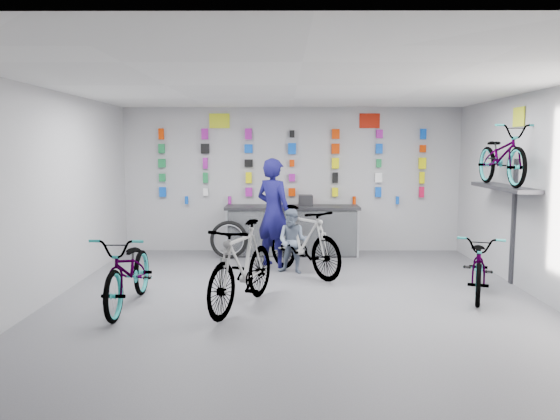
{
  "coord_description": "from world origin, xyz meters",
  "views": [
    {
      "loc": [
        -0.19,
        -7.4,
        2.18
      ],
      "look_at": [
        -0.24,
        1.4,
        1.16
      ],
      "focal_mm": 35.0,
      "sensor_mm": 36.0,
      "label": 1
    }
  ],
  "objects_px": {
    "bike_service": "(304,241)",
    "bike_center": "(242,266)",
    "bike_left": "(129,270)",
    "customer": "(293,241)",
    "counter": "(292,231)",
    "clerk": "(274,213)",
    "bike_right": "(480,264)"
  },
  "relations": [
    {
      "from": "bike_left",
      "to": "bike_service",
      "type": "height_order",
      "value": "bike_service"
    },
    {
      "from": "bike_center",
      "to": "bike_right",
      "type": "distance_m",
      "value": 3.49
    },
    {
      "from": "counter",
      "to": "clerk",
      "type": "bearing_deg",
      "value": -108.6
    },
    {
      "from": "bike_center",
      "to": "bike_service",
      "type": "distance_m",
      "value": 2.18
    },
    {
      "from": "clerk",
      "to": "customer",
      "type": "height_order",
      "value": "clerk"
    },
    {
      "from": "bike_right",
      "to": "counter",
      "type": "bearing_deg",
      "value": 150.43
    },
    {
      "from": "bike_service",
      "to": "clerk",
      "type": "distance_m",
      "value": 0.95
    },
    {
      "from": "counter",
      "to": "bike_left",
      "type": "xyz_separation_m",
      "value": [
        -2.28,
        -3.68,
        0.03
      ]
    },
    {
      "from": "bike_right",
      "to": "customer",
      "type": "relative_size",
      "value": 1.61
    },
    {
      "from": "counter",
      "to": "clerk",
      "type": "height_order",
      "value": "clerk"
    },
    {
      "from": "clerk",
      "to": "bike_center",
      "type": "bearing_deg",
      "value": 118.97
    },
    {
      "from": "bike_service",
      "to": "bike_left",
      "type": "bearing_deg",
      "value": -177.05
    },
    {
      "from": "bike_left",
      "to": "bike_service",
      "type": "xyz_separation_m",
      "value": [
        2.44,
        1.94,
        0.07
      ]
    },
    {
      "from": "counter",
      "to": "bike_right",
      "type": "distance_m",
      "value": 4.1
    },
    {
      "from": "bike_left",
      "to": "bike_center",
      "type": "height_order",
      "value": "bike_center"
    },
    {
      "from": "counter",
      "to": "bike_right",
      "type": "xyz_separation_m",
      "value": [
        2.69,
        -3.09,
        -0.01
      ]
    },
    {
      "from": "bike_right",
      "to": "clerk",
      "type": "relative_size",
      "value": 0.91
    },
    {
      "from": "counter",
      "to": "bike_center",
      "type": "relative_size",
      "value": 1.37
    },
    {
      "from": "bike_right",
      "to": "customer",
      "type": "distance_m",
      "value": 3.08
    },
    {
      "from": "bike_left",
      "to": "bike_service",
      "type": "bearing_deg",
      "value": 38.82
    },
    {
      "from": "bike_center",
      "to": "counter",
      "type": "bearing_deg",
      "value": 99.77
    },
    {
      "from": "bike_right",
      "to": "clerk",
      "type": "height_order",
      "value": "clerk"
    },
    {
      "from": "bike_left",
      "to": "customer",
      "type": "bearing_deg",
      "value": 42.54
    },
    {
      "from": "bike_right",
      "to": "customer",
      "type": "bearing_deg",
      "value": 171.07
    },
    {
      "from": "bike_service",
      "to": "bike_center",
      "type": "bearing_deg",
      "value": -150.16
    },
    {
      "from": "bike_left",
      "to": "bike_right",
      "type": "height_order",
      "value": "bike_left"
    },
    {
      "from": "bike_center",
      "to": "clerk",
      "type": "height_order",
      "value": "clerk"
    },
    {
      "from": "bike_left",
      "to": "customer",
      "type": "relative_size",
      "value": 1.75
    },
    {
      "from": "bike_service",
      "to": "customer",
      "type": "xyz_separation_m",
      "value": [
        -0.18,
        0.11,
        -0.03
      ]
    },
    {
      "from": "bike_center",
      "to": "customer",
      "type": "bearing_deg",
      "value": 91.9
    },
    {
      "from": "counter",
      "to": "clerk",
      "type": "distance_m",
      "value": 1.23
    },
    {
      "from": "customer",
      "to": "clerk",
      "type": "bearing_deg",
      "value": 139.53
    }
  ]
}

